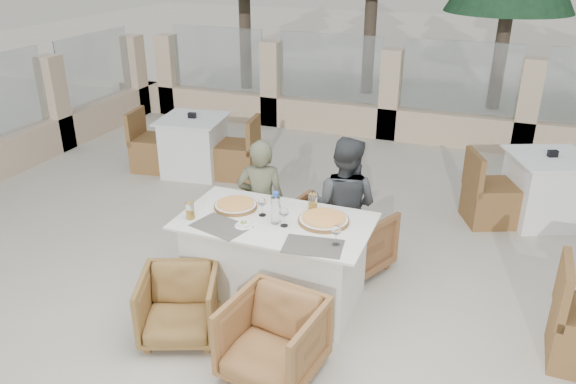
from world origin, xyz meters
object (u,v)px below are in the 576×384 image
(pizza_right, at_px, (324,219))
(armchair_near_right, at_px, (273,339))
(dining_table, at_px, (275,260))
(wine_glass_near, at_px, (284,216))
(olive_dish, at_px, (244,224))
(armchair_far_left, at_px, (270,218))
(wine_glass_corner, at_px, (336,234))
(bg_table_a, at_px, (194,146))
(beer_glass_right, at_px, (313,202))
(armchair_far_right, at_px, (349,239))
(water_bottle, at_px, (276,208))
(beer_glass_left, at_px, (190,211))
(diner_right, at_px, (344,206))
(armchair_near_left, at_px, (179,306))
(pizza_left, at_px, (236,205))
(diner_left, at_px, (261,203))
(bg_table_b, at_px, (545,189))
(wine_glass_centre, at_px, (262,205))

(pizza_right, xyz_separation_m, armchair_near_right, (-0.05, -0.99, -0.50))
(dining_table, relative_size, wine_glass_near, 8.70)
(olive_dish, relative_size, armchair_far_left, 0.17)
(wine_glass_corner, bearing_deg, bg_table_a, 136.81)
(dining_table, xyz_separation_m, beer_glass_right, (0.23, 0.29, 0.46))
(wine_glass_corner, bearing_deg, armchair_near_right, -110.68)
(bg_table_a, bearing_deg, armchair_far_right, -39.99)
(water_bottle, relative_size, beer_glass_left, 1.93)
(beer_glass_left, relative_size, diner_right, 0.11)
(armchair_near_left, xyz_separation_m, armchair_near_right, (0.85, -0.14, 0.02))
(wine_glass_corner, height_order, armchair_far_left, wine_glass_corner)
(pizza_right, height_order, wine_glass_corner, wine_glass_corner)
(olive_dish, relative_size, armchair_near_left, 0.18)
(wine_glass_corner, height_order, armchair_near_left, wine_glass_corner)
(armchair_far_right, height_order, armchair_near_left, armchair_far_right)
(dining_table, height_order, armchair_far_right, dining_table)
(wine_glass_near, relative_size, diner_right, 0.14)
(armchair_near_left, xyz_separation_m, diner_right, (0.92, 1.40, 0.39))
(beer_glass_right, distance_m, armchair_far_left, 1.03)
(dining_table, xyz_separation_m, wine_glass_near, (0.11, -0.07, 0.48))
(pizza_left, relative_size, diner_left, 0.30)
(wine_glass_corner, xyz_separation_m, beer_glass_right, (-0.36, 0.51, -0.02))
(beer_glass_right, height_order, armchair_far_left, beer_glass_right)
(olive_dish, bearing_deg, diner_left, 102.93)
(pizza_right, bearing_deg, armchair_near_right, -92.81)
(beer_glass_left, xyz_separation_m, bg_table_a, (-1.46, 2.56, -0.46))
(wine_glass_corner, distance_m, diner_right, 0.92)
(armchair_far_left, bearing_deg, beer_glass_left, 87.86)
(water_bottle, distance_m, armchair_far_left, 1.19)
(beer_glass_left, bearing_deg, bg_table_b, 42.91)
(dining_table, bearing_deg, pizza_right, 15.59)
(dining_table, xyz_separation_m, wine_glass_corner, (0.59, -0.22, 0.48))
(wine_glass_centre, relative_size, armchair_far_left, 0.28)
(wine_glass_corner, xyz_separation_m, bg_table_b, (1.63, 2.68, -0.48))
(water_bottle, bearing_deg, wine_glass_near, -17.01)
(pizza_right, relative_size, beer_glass_left, 2.93)
(beer_glass_right, height_order, bg_table_b, beer_glass_right)
(water_bottle, relative_size, bg_table_a, 0.17)
(armchair_near_right, xyz_separation_m, diner_right, (0.07, 1.54, 0.37))
(pizza_right, relative_size, wine_glass_near, 2.29)
(dining_table, height_order, pizza_right, pizza_right)
(diner_right, bearing_deg, beer_glass_left, 43.48)
(beer_glass_right, relative_size, armchair_far_right, 0.22)
(pizza_left, xyz_separation_m, olive_dish, (0.21, -0.29, -0.00))
(wine_glass_corner, bearing_deg, diner_left, 141.60)
(beer_glass_right, bearing_deg, armchair_near_left, -125.80)
(pizza_right, bearing_deg, diner_left, 150.37)
(diner_left, xyz_separation_m, bg_table_a, (-1.77, 1.80, -0.24))
(wine_glass_near, relative_size, bg_table_b, 0.11)
(pizza_left, xyz_separation_m, pizza_right, (0.80, 0.01, 0.00))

